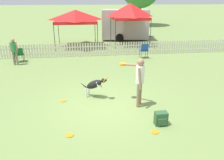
{
  "coord_description": "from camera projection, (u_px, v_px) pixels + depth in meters",
  "views": [
    {
      "loc": [
        -0.74,
        -6.78,
        3.5
      ],
      "look_at": [
        0.22,
        0.31,
        0.8
      ],
      "focal_mm": 35.0,
      "sensor_mm": 36.0,
      "label": 1
    }
  ],
  "objects": [
    {
      "name": "canopy_tent_main",
      "position": [
        76.0,
        16.0,
        15.91
      ],
      "size": [
        2.98,
        2.98,
        2.7
      ],
      "color": "#333338",
      "rests_on": "ground_plane"
    },
    {
      "name": "spectator_standing",
      "position": [
        14.0,
        49.0,
        11.85
      ],
      "size": [
        0.41,
        0.27,
        1.47
      ],
      "rotation": [
        0.0,
        0.0,
        2.91
      ],
      "color": "#7A705B",
      "rests_on": "ground_plane"
    },
    {
      "name": "equipment_trailer",
      "position": [
        125.0,
        24.0,
        19.21
      ],
      "size": [
        4.87,
        2.79,
        2.56
      ],
      "rotation": [
        0.0,
        0.0,
        -0.11
      ],
      "color": "#B7B7B7",
      "rests_on": "ground_plane"
    },
    {
      "name": "ground_plane",
      "position": [
        107.0,
        105.0,
        7.61
      ],
      "size": [
        240.0,
        240.0,
        0.0
      ],
      "primitive_type": "plane",
      "color": "olive"
    },
    {
      "name": "picket_fence",
      "position": [
        95.0,
        49.0,
        13.84
      ],
      "size": [
        20.24,
        0.04,
        0.85
      ],
      "color": "beige",
      "rests_on": "ground_plane"
    },
    {
      "name": "folding_chair_blue_left",
      "position": [
        19.0,
        54.0,
        12.49
      ],
      "size": [
        0.56,
        0.58,
        0.85
      ],
      "rotation": [
        0.0,
        0.0,
        3.25
      ],
      "color": "#333338",
      "rests_on": "ground_plane"
    },
    {
      "name": "frisbee_midfield",
      "position": [
        157.0,
        113.0,
        7.07
      ],
      "size": [
        0.22,
        0.22,
        0.02
      ],
      "color": "orange",
      "rests_on": "ground_plane"
    },
    {
      "name": "canopy_tent_secondary",
      "position": [
        130.0,
        11.0,
        16.42
      ],
      "size": [
        2.63,
        2.63,
        3.15
      ],
      "color": "#333338",
      "rests_on": "ground_plane"
    },
    {
      "name": "frisbee_near_dog",
      "position": [
        69.0,
        135.0,
        5.91
      ],
      "size": [
        0.22,
        0.22,
        0.02
      ],
      "color": "orange",
      "rests_on": "ground_plane"
    },
    {
      "name": "leaping_dog",
      "position": [
        95.0,
        84.0,
        8.0
      ],
      "size": [
        1.04,
        0.69,
        0.86
      ],
      "rotation": [
        0.0,
        0.0,
        -2.11
      ],
      "color": "black",
      "rests_on": "ground_plane"
    },
    {
      "name": "handler_person",
      "position": [
        139.0,
        77.0,
        7.21
      ],
      "size": [
        0.78,
        0.99,
        1.67
      ],
      "rotation": [
        0.0,
        0.0,
        1.03
      ],
      "color": "#8C664C",
      "rests_on": "ground_plane"
    },
    {
      "name": "frisbee_near_handler",
      "position": [
        155.0,
        132.0,
        6.05
      ],
      "size": [
        0.22,
        0.22,
        0.02
      ],
      "color": "orange",
      "rests_on": "ground_plane"
    },
    {
      "name": "frisbee_far_scatter",
      "position": [
        63.0,
        101.0,
        7.88
      ],
      "size": [
        0.22,
        0.22,
        0.02
      ],
      "color": "orange",
      "rests_on": "ground_plane"
    },
    {
      "name": "backpack_on_grass",
      "position": [
        161.0,
        119.0,
        6.36
      ],
      "size": [
        0.36,
        0.27,
        0.4
      ],
      "color": "#2D5633",
      "rests_on": "ground_plane"
    },
    {
      "name": "folding_chair_center",
      "position": [
        144.0,
        49.0,
        13.29
      ],
      "size": [
        0.48,
        0.5,
        0.92
      ],
      "rotation": [
        0.0,
        0.0,
        3.18
      ],
      "color": "#333338",
      "rests_on": "ground_plane"
    }
  ]
}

